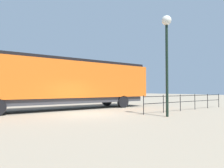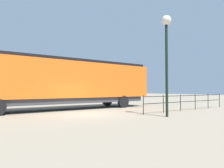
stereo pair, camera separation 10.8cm
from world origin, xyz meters
The scene contains 4 objects.
ground_plane centered at (0.00, 0.00, 0.00)m, with size 120.00×120.00×0.00m, color gray.
locomotive centered at (-3.70, 0.47, 2.33)m, with size 2.95×15.75×4.14m.
lamp_post centered at (4.00, 3.41, 4.65)m, with size 0.59×0.59×6.20m.
platform_fence centered at (2.50, 7.78, 0.82)m, with size 0.05×9.83×1.27m.
Camera 1 is at (11.90, -6.33, 1.63)m, focal length 31.83 mm.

